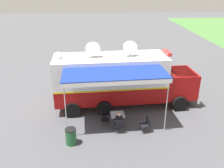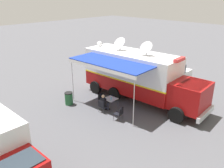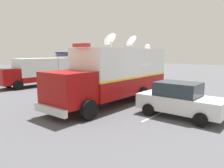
{
  "view_description": "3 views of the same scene",
  "coord_description": "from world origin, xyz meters",
  "px_view_note": "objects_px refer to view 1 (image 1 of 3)",
  "views": [
    {
      "loc": [
        14.62,
        -0.9,
        7.96
      ],
      "look_at": [
        0.19,
        0.1,
        1.68
      ],
      "focal_mm": 38.63,
      "sensor_mm": 36.0,
      "label": 1
    },
    {
      "loc": [
        12.96,
        10.55,
        7.49
      ],
      "look_at": [
        1.2,
        -0.81,
        1.16
      ],
      "focal_mm": 37.8,
      "sensor_mm": 36.0,
      "label": 2
    },
    {
      "loc": [
        -8.98,
        11.02,
        3.22
      ],
      "look_at": [
        0.58,
        0.45,
        1.13
      ],
      "focal_mm": 34.05,
      "sensor_mm": 36.0,
      "label": 3
    }
  ],
  "objects_px": {
    "trash_bin": "(71,136)",
    "folding_chair_spare_by_truck": "(146,124)",
    "folding_table": "(118,115)",
    "command_truck": "(122,79)",
    "folding_chair_at_table": "(119,125)",
    "folding_chair_beside_table": "(103,118)",
    "car_behind_truck": "(118,71)",
    "water_bottle": "(120,113)",
    "seated_responder": "(119,121)"
  },
  "relations": [
    {
      "from": "trash_bin",
      "to": "folding_chair_spare_by_truck",
      "type": "bearing_deg",
      "value": 101.44
    },
    {
      "from": "folding_table",
      "to": "folding_chair_spare_by_truck",
      "type": "xyz_separation_m",
      "value": [
        0.78,
        1.56,
        -0.16
      ]
    },
    {
      "from": "command_truck",
      "to": "trash_bin",
      "type": "bearing_deg",
      "value": -36.88
    },
    {
      "from": "folding_table",
      "to": "folding_chair_at_table",
      "type": "bearing_deg",
      "value": 1.6
    },
    {
      "from": "folding_chair_beside_table",
      "to": "folding_chair_spare_by_truck",
      "type": "relative_size",
      "value": 1.0
    },
    {
      "from": "folding_chair_at_table",
      "to": "car_behind_truck",
      "type": "distance_m",
      "value": 7.77
    },
    {
      "from": "folding_chair_beside_table",
      "to": "folding_chair_spare_by_truck",
      "type": "xyz_separation_m",
      "value": [
        0.76,
        2.41,
        0.0
      ]
    },
    {
      "from": "folding_table",
      "to": "trash_bin",
      "type": "height_order",
      "value": "trash_bin"
    },
    {
      "from": "water_bottle",
      "to": "folding_chair_beside_table",
      "type": "relative_size",
      "value": 0.26
    },
    {
      "from": "folding_chair_at_table",
      "to": "seated_responder",
      "type": "height_order",
      "value": "seated_responder"
    },
    {
      "from": "command_truck",
      "to": "folding_chair_spare_by_truck",
      "type": "distance_m",
      "value": 3.71
    },
    {
      "from": "folding_table",
      "to": "folding_chair_beside_table",
      "type": "distance_m",
      "value": 0.86
    },
    {
      "from": "folding_table",
      "to": "seated_responder",
      "type": "height_order",
      "value": "seated_responder"
    },
    {
      "from": "command_truck",
      "to": "water_bottle",
      "type": "relative_size",
      "value": 42.85
    },
    {
      "from": "folding_chair_at_table",
      "to": "folding_chair_beside_table",
      "type": "bearing_deg",
      "value": -131.96
    },
    {
      "from": "folding_chair_spare_by_truck",
      "to": "water_bottle",
      "type": "bearing_deg",
      "value": -116.21
    },
    {
      "from": "car_behind_truck",
      "to": "trash_bin",
      "type": "bearing_deg",
      "value": -20.64
    },
    {
      "from": "folding_chair_beside_table",
      "to": "seated_responder",
      "type": "bearing_deg",
      "value": 55.39
    },
    {
      "from": "folding_chair_spare_by_truck",
      "to": "seated_responder",
      "type": "bearing_deg",
      "value": -96.08
    },
    {
      "from": "folding_chair_spare_by_truck",
      "to": "car_behind_truck",
      "type": "relative_size",
      "value": 0.2
    },
    {
      "from": "folding_table",
      "to": "water_bottle",
      "type": "height_order",
      "value": "water_bottle"
    },
    {
      "from": "command_truck",
      "to": "folding_chair_at_table",
      "type": "bearing_deg",
      "value": -8.0
    },
    {
      "from": "trash_bin",
      "to": "car_behind_truck",
      "type": "xyz_separation_m",
      "value": [
        -8.55,
        3.22,
        0.42
      ]
    },
    {
      "from": "water_bottle",
      "to": "folding_chair_spare_by_truck",
      "type": "distance_m",
      "value": 1.6
    },
    {
      "from": "water_bottle",
      "to": "car_behind_truck",
      "type": "height_order",
      "value": "car_behind_truck"
    },
    {
      "from": "trash_bin",
      "to": "water_bottle",
      "type": "bearing_deg",
      "value": 119.16
    },
    {
      "from": "command_truck",
      "to": "folding_chair_spare_by_truck",
      "type": "xyz_separation_m",
      "value": [
        3.25,
        1.07,
        -1.43
      ]
    },
    {
      "from": "water_bottle",
      "to": "seated_responder",
      "type": "distance_m",
      "value": 0.57
    },
    {
      "from": "folding_table",
      "to": "car_behind_truck",
      "type": "xyz_separation_m",
      "value": [
        -6.94,
        0.64,
        0.21
      ]
    },
    {
      "from": "folding_chair_at_table",
      "to": "folding_chair_spare_by_truck",
      "type": "height_order",
      "value": "same"
    },
    {
      "from": "folding_table",
      "to": "folding_chair_at_table",
      "type": "relative_size",
      "value": 0.96
    },
    {
      "from": "folding_table",
      "to": "seated_responder",
      "type": "xyz_separation_m",
      "value": [
        0.61,
        0.01,
        -0.02
      ]
    },
    {
      "from": "seated_responder",
      "to": "water_bottle",
      "type": "bearing_deg",
      "value": 165.05
    },
    {
      "from": "folding_chair_at_table",
      "to": "folding_chair_beside_table",
      "type": "height_order",
      "value": "same"
    },
    {
      "from": "water_bottle",
      "to": "folding_chair_at_table",
      "type": "relative_size",
      "value": 0.26
    },
    {
      "from": "folding_chair_beside_table",
      "to": "trash_bin",
      "type": "xyz_separation_m",
      "value": [
        1.6,
        -1.74,
        -0.06
      ]
    },
    {
      "from": "command_truck",
      "to": "folding_chair_beside_table",
      "type": "height_order",
      "value": "command_truck"
    },
    {
      "from": "water_bottle",
      "to": "folding_chair_at_table",
      "type": "distance_m",
      "value": 0.79
    },
    {
      "from": "folding_chair_at_table",
      "to": "trash_bin",
      "type": "xyz_separation_m",
      "value": [
        0.81,
        -2.61,
        -0.06
      ]
    },
    {
      "from": "command_truck",
      "to": "water_bottle",
      "type": "distance_m",
      "value": 2.81
    },
    {
      "from": "folding_chair_spare_by_truck",
      "to": "seated_responder",
      "type": "relative_size",
      "value": 0.7
    },
    {
      "from": "command_truck",
      "to": "folding_table",
      "type": "distance_m",
      "value": 2.83
    },
    {
      "from": "folding_table",
      "to": "folding_chair_at_table",
      "type": "height_order",
      "value": "folding_chair_at_table"
    },
    {
      "from": "command_truck",
      "to": "car_behind_truck",
      "type": "height_order",
      "value": "command_truck"
    },
    {
      "from": "seated_responder",
      "to": "folding_chair_at_table",
      "type": "bearing_deg",
      "value": 2.82
    },
    {
      "from": "folding_chair_beside_table",
      "to": "trash_bin",
      "type": "relative_size",
      "value": 0.96
    },
    {
      "from": "folding_chair_at_table",
      "to": "car_behind_truck",
      "type": "height_order",
      "value": "car_behind_truck"
    },
    {
      "from": "folding_chair_spare_by_truck",
      "to": "car_behind_truck",
      "type": "xyz_separation_m",
      "value": [
        -7.71,
        -0.92,
        0.37
      ]
    },
    {
      "from": "command_truck",
      "to": "folding_chair_spare_by_truck",
      "type": "height_order",
      "value": "command_truck"
    },
    {
      "from": "car_behind_truck",
      "to": "folding_chair_beside_table",
      "type": "bearing_deg",
      "value": -12.06
    }
  ]
}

